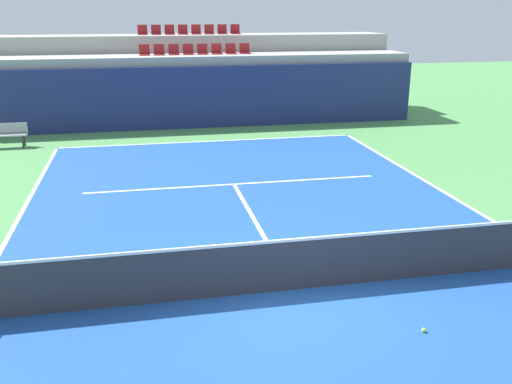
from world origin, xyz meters
The scene contains 13 objects.
ground_plane centered at (0.00, 0.00, 0.00)m, with size 80.00×80.00×0.00m, color #4C8C4C.
court_surface centered at (0.00, 0.00, 0.01)m, with size 11.00×24.00×0.01m, color #1E4C99.
baseline_far centered at (0.00, 11.95, 0.01)m, with size 11.00×0.10×0.00m, color white.
service_line_far centered at (0.00, 6.40, 0.01)m, with size 8.26×0.10×0.00m, color white.
centre_service_line centered at (0.00, 3.20, 0.01)m, with size 0.10×6.40×0.00m, color white.
back_wall centered at (0.00, 14.65, 1.26)m, with size 18.45×0.30×2.52m, color navy.
stands_tier_lower centered at (0.00, 16.00, 1.44)m, with size 18.45×2.40×2.88m, color #9E9E99.
stands_tier_upper centered at (0.00, 18.40, 1.80)m, with size 18.45×2.40×3.61m, color #9E9E99.
seating_row_lower centered at (0.00, 16.10, 3.01)m, with size 4.72×0.44×0.44m.
seating_row_upper centered at (0.00, 18.50, 3.73)m, with size 4.72×0.44×0.44m.
tennis_net centered at (0.00, 0.00, 0.51)m, with size 11.08×0.08×1.07m.
player_bench centered at (-7.24, 12.53, 0.51)m, with size 1.50×0.40×0.85m.
tennis_ball_0 centered at (1.58, -1.74, 0.04)m, with size 0.07×0.07×0.07m, color #CCE033.
Camera 1 is at (-2.47, -8.61, 4.73)m, focal length 39.56 mm.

